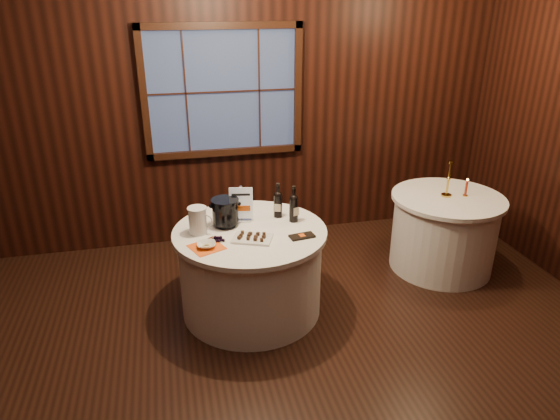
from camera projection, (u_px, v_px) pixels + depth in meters
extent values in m
plane|color=black|center=(277.00, 387.00, 3.54)|extent=(6.00, 6.00, 0.00)
cube|color=black|center=(223.00, 106.00, 5.17)|extent=(6.00, 0.02, 3.00)
cube|color=navy|center=(223.00, 91.00, 5.09)|extent=(1.50, 0.01, 1.20)
cylinder|color=white|center=(251.00, 272.00, 4.29)|extent=(1.20, 1.20, 0.73)
cylinder|color=white|center=(250.00, 232.00, 4.13)|extent=(1.28, 1.28, 0.04)
cylinder|color=white|center=(443.00, 234.00, 4.97)|extent=(1.00, 1.00, 0.73)
cylinder|color=white|center=(448.00, 198.00, 4.82)|extent=(1.08, 1.08, 0.04)
cube|color=silver|center=(242.00, 220.00, 4.29)|extent=(0.18, 0.13, 0.02)
cube|color=silver|center=(241.00, 203.00, 4.23)|extent=(0.02, 0.02, 0.30)
cube|color=white|center=(241.00, 203.00, 4.22)|extent=(0.20, 0.05, 0.28)
cylinder|color=black|center=(278.00, 206.00, 4.33)|extent=(0.07, 0.07, 0.20)
sphere|color=black|center=(278.00, 196.00, 4.29)|extent=(0.07, 0.07, 0.07)
cylinder|color=black|center=(278.00, 190.00, 4.27)|extent=(0.03, 0.03, 0.09)
cylinder|color=black|center=(278.00, 185.00, 4.25)|extent=(0.03, 0.03, 0.02)
cube|color=beige|center=(279.00, 208.00, 4.30)|extent=(0.05, 0.02, 0.07)
cylinder|color=black|center=(294.00, 210.00, 4.24)|extent=(0.08, 0.08, 0.21)
sphere|color=black|center=(294.00, 199.00, 4.20)|extent=(0.08, 0.08, 0.08)
cylinder|color=black|center=(294.00, 193.00, 4.18)|extent=(0.03, 0.03, 0.09)
cylinder|color=black|center=(294.00, 187.00, 4.16)|extent=(0.03, 0.03, 0.02)
cube|color=beige|center=(295.00, 212.00, 4.21)|extent=(0.05, 0.02, 0.07)
cylinder|color=black|center=(226.00, 224.00, 4.19)|extent=(0.17, 0.17, 0.03)
cylinder|color=black|center=(225.00, 212.00, 4.15)|extent=(0.22, 0.22, 0.19)
cylinder|color=black|center=(225.00, 201.00, 4.11)|extent=(0.23, 0.23, 0.02)
cube|color=silver|center=(252.00, 239.00, 3.96)|extent=(0.36, 0.31, 0.02)
cube|color=black|center=(302.00, 236.00, 4.00)|extent=(0.21, 0.13, 0.02)
cylinder|color=#382514|center=(209.00, 239.00, 3.93)|extent=(0.07, 0.03, 0.03)
cylinder|color=silver|center=(198.00, 221.00, 4.03)|extent=(0.14, 0.14, 0.21)
cylinder|color=silver|center=(197.00, 208.00, 3.99)|extent=(0.16, 0.16, 0.01)
torus|color=silver|center=(207.00, 219.00, 4.04)|extent=(0.10, 0.06, 0.11)
cube|color=#EA5513|center=(207.00, 247.00, 3.84)|extent=(0.31, 0.31, 0.00)
imported|color=silver|center=(206.00, 245.00, 3.83)|extent=(0.15, 0.15, 0.04)
cylinder|color=gold|center=(446.00, 195.00, 4.81)|extent=(0.10, 0.10, 0.02)
cylinder|color=gold|center=(449.00, 179.00, 4.75)|extent=(0.02, 0.02, 0.31)
cylinder|color=gold|center=(451.00, 162.00, 4.68)|extent=(0.05, 0.05, 0.03)
cylinder|color=gold|center=(465.00, 196.00, 4.81)|extent=(0.05, 0.05, 0.01)
cylinder|color=#971E0B|center=(466.00, 188.00, 4.78)|extent=(0.02, 0.02, 0.15)
sphere|color=#FFB23F|center=(468.00, 180.00, 4.74)|extent=(0.02, 0.02, 0.02)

